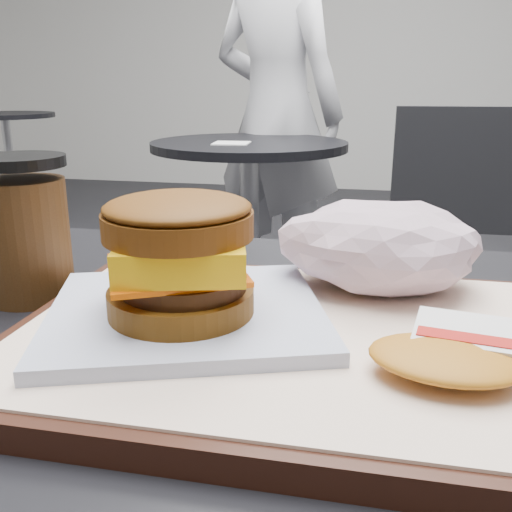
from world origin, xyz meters
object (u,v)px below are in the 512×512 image
Objects in this scene: hash_brown at (471,351)px; neighbor_chair at (413,221)px; coffee_cup at (25,233)px; breakfast_sandwich at (182,270)px; patron at (276,114)px; serving_tray at (287,342)px; neighbor_table at (249,197)px; crumpled_wrapper at (379,245)px.

hash_brown is 1.61m from neighbor_chair.
coffee_cup is 0.14× the size of neighbor_chair.
patron is (-0.29, 2.06, -0.01)m from breakfast_sandwich.
serving_tray reaches higher than neighbor_table.
patron is (-0.42, 1.96, -0.00)m from crumpled_wrapper.
coffee_cup is 1.58m from neighbor_chair.
breakfast_sandwich reaches higher than crumpled_wrapper.
coffee_cup is at bearing -173.52° from crumpled_wrapper.
neighbor_table is (-0.39, 1.65, -0.23)m from serving_tray.
serving_tray is 2.09m from patron.
serving_tray is at bearing -15.33° from coffee_cup.
neighbor_chair is at bearing 83.12° from serving_tray.
breakfast_sandwich reaches higher than hash_brown.
crumpled_wrapper is at bearing 6.48° from coffee_cup.
crumpled_wrapper is 1.29× the size of coffee_cup.
breakfast_sandwich is 1.88× the size of hash_brown.
breakfast_sandwich is at bearing -79.13° from neighbor_table.
crumpled_wrapper is at bearing -73.83° from neighbor_table.
coffee_cup is at bearing 164.67° from serving_tray.
patron is at bearing 137.46° from neighbor_chair.
coffee_cup reaches higher than serving_tray.
crumpled_wrapper is (-0.05, 0.13, 0.03)m from hash_brown.
neighbor_chair reaches higher than serving_tray.
hash_brown is 2.14m from patron.
crumpled_wrapper is (0.13, 0.11, -0.00)m from breakfast_sandwich.
patron reaches higher than serving_tray.
neighbor_chair is (0.19, 1.55, -0.27)m from serving_tray.
serving_tray is 1.62× the size of breakfast_sandwich.
serving_tray is 1.71m from neighbor_table.
neighbor_table is at bearing 106.68° from hash_brown.
coffee_cup is at bearing 164.35° from hash_brown.
patron is at bearing 98.04° from breakfast_sandwich.
hash_brown is at bearing 126.11° from patron.
breakfast_sandwich reaches higher than neighbor_chair.
breakfast_sandwich is 1.89× the size of coffee_cup.
hash_brown is 1.77m from neighbor_table.
serving_tray is at bearing -96.88° from neighbor_chair.
serving_tray is at bearing 123.25° from patron.
breakfast_sandwich is at bearing -174.85° from serving_tray.
coffee_cup reaches higher than neighbor_table.
serving_tray is at bearing -76.70° from neighbor_table.
neighbor_table is at bearing 95.52° from coffee_cup.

